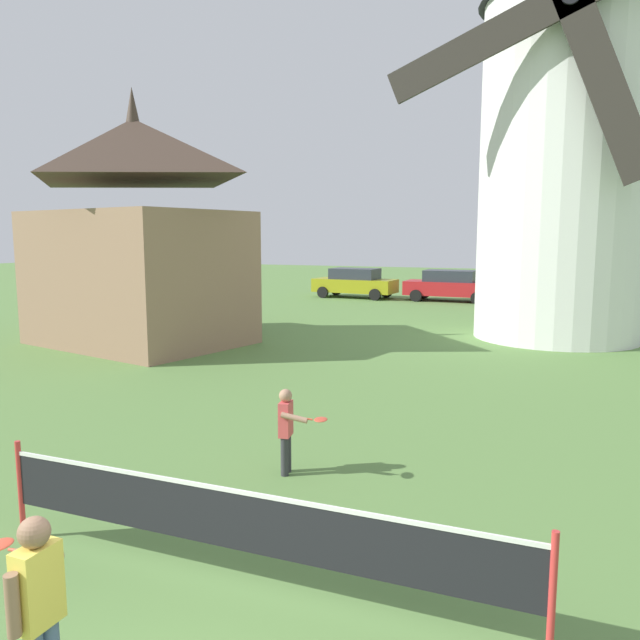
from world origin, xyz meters
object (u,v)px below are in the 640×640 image
Objects in this scene: player_far at (287,426)px; parked_car_mustard at (355,283)px; windmill at (566,123)px; player_near at (37,602)px; parked_car_black at (576,289)px; tennis_net at (239,521)px; chapel at (137,236)px; parked_car_red at (450,285)px.

player_far is 24.40m from parked_car_mustard.
windmill is 3.20× the size of parked_car_mustard.
player_far is 0.27× the size of parked_car_mustard.
parked_car_black reaches higher than player_near.
parked_car_black is (3.16, 25.96, 0.12)m from tennis_net.
windmill is at bearing 80.54° from player_near.
tennis_net is 14.35m from chapel.
tennis_net is 1.22× the size of parked_car_red.
parked_car_red is (5.00, 0.09, 0.00)m from parked_car_mustard.
player_far is 23.56m from parked_car_black.
player_near is 4.51m from player_far.
parked_car_red is at bearing 177.45° from parked_car_black.
chapel is at bearing -96.15° from parked_car_mustard.
parked_car_black is (0.72, 9.64, -5.92)m from windmill.
parked_car_black is at bearing 82.34° from player_near.
windmill is at bearing 26.01° from chapel.
parked_car_red and parked_car_black have the same top height.
windmill is 13.60m from chapel.
parked_car_red is at bearing 95.86° from tennis_net.
windmill is at bearing 76.66° from player_far.
parked_car_mustard is (-7.13, 27.91, 0.00)m from player_near.
player_near reaches higher than player_far.
chapel is at bearing 125.54° from player_near.
tennis_net is at bearing -84.14° from parked_car_red.
tennis_net is 27.24m from parked_car_mustard.
player_far is at bearing 92.64° from player_near.
player_near is at bearing -87.36° from player_far.
tennis_net is at bearing -48.37° from chapel.
parked_car_red reaches higher than tennis_net.
tennis_net is 26.36m from parked_car_red.
windmill reaches higher than parked_car_mustard.
tennis_net is at bearing -96.95° from parked_car_black.
parked_car_black is (10.86, -0.17, 0.00)m from parked_car_mustard.
player_far is 11.91m from chapel.
windmill is 15.31m from parked_car_mustard.
parked_car_mustard is at bearing 104.32° from player_near.
parked_car_red reaches higher than player_near.
parked_car_red is (-2.69, 26.22, 0.12)m from tennis_net.
parked_car_red is at bearing 1.02° from parked_car_mustard.
player_far is at bearing -73.53° from parked_car_mustard.
chapel is at bearing 131.63° from tennis_net.
parked_car_mustard is 15.87m from chapel.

